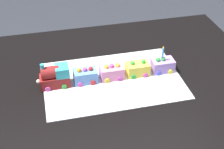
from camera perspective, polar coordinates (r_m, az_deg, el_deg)
dining_table at (r=1.50m, az=-0.07°, el=-3.92°), size 1.40×1.00×0.74m
cake_board at (r=1.42m, az=0.00°, el=-1.04°), size 0.60×0.40×0.00m
cake_locomotive at (r=1.38m, az=-10.09°, el=-0.26°), size 0.14×0.08×0.12m
cake_car_gondola_sky_blue at (r=1.40m, az=-4.78°, el=-0.12°), size 0.10×0.08×0.07m
cake_car_flatbed_bubblegum at (r=1.42m, az=-0.07°, el=0.52°), size 0.10×0.08×0.07m
cake_car_tanker_lemon at (r=1.44m, az=4.49°, el=1.13°), size 0.10×0.08×0.07m
cake_car_hopper_lavender at (r=1.48m, az=8.85°, el=1.71°), size 0.10×0.08×0.07m
birthday_candle at (r=1.44m, az=8.93°, el=4.06°), size 0.01×0.01×0.06m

